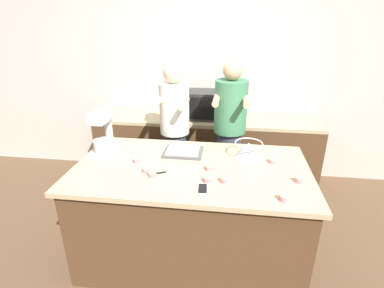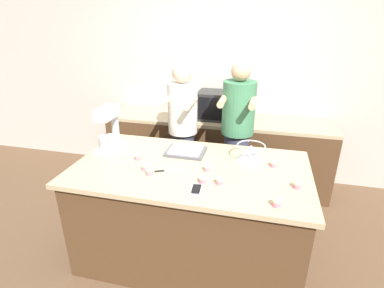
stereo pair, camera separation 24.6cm
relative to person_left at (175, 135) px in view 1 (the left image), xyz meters
The scene contains 21 objects.
ground_plane 1.23m from the person_left, 70.31° to the right, with size 16.00×16.00×0.00m, color brown.
back_wall 1.09m from the person_left, 72.79° to the left, with size 10.00×0.06×2.70m.
island_counter 0.96m from the person_left, 70.31° to the right, with size 1.94×1.09×0.92m.
back_counter 0.78m from the person_left, 63.68° to the left, with size 2.80×0.60×0.89m.
person_left is the anchor object (origin of this frame).
person_right 0.59m from the person_left, ahead, with size 0.35×0.51×1.67m.
stand_mixer 0.86m from the person_left, 128.93° to the right, with size 0.20×0.30×0.41m.
mixing_bowl 0.96m from the person_left, 36.66° to the right, with size 0.25×0.25×0.14m.
baking_tray 0.59m from the person_left, 71.80° to the right, with size 0.35×0.28×0.04m.
microwave_oven 0.69m from the person_left, 61.10° to the left, with size 0.56×0.37×0.34m.
cell_phone 1.23m from the person_left, 70.05° to the right, with size 0.08×0.15×0.01m.
knife 0.94m from the person_left, 82.67° to the right, with size 0.21×0.11×0.01m.
cupcake_0 1.02m from the person_left, 89.31° to the right, with size 0.06×0.06×0.06m.
cupcake_1 0.96m from the person_left, 93.11° to the right, with size 0.06×0.06×0.06m.
cupcake_2 1.13m from the person_left, 67.07° to the right, with size 0.06×0.06×0.06m.
cupcake_3 1.57m from the person_left, 51.51° to the right, with size 0.06×0.06×0.06m.
cupcake_4 1.48m from the person_left, 40.43° to the right, with size 0.06×0.06×0.06m.
cupcake_5 0.82m from the person_left, 103.10° to the right, with size 0.06×0.06×0.06m.
cupcake_6 1.16m from the person_left, 34.19° to the right, with size 0.06×0.06×0.06m.
cupcake_7 0.96m from the person_left, 62.70° to the right, with size 0.06×0.06×0.06m.
cupcake_8 1.18m from the person_left, 61.16° to the right, with size 0.06×0.06×0.06m.
Camera 1 is at (0.30, -2.19, 2.05)m, focal length 28.00 mm.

